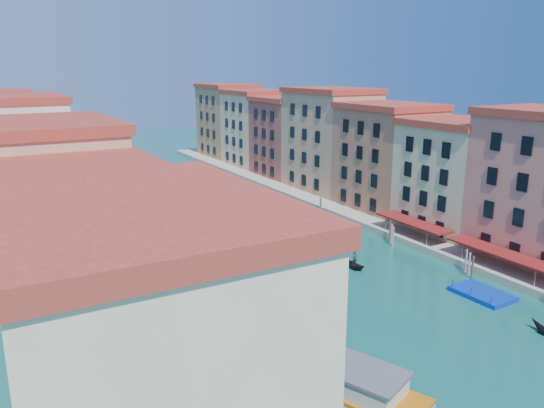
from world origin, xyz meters
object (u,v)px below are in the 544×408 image
(vaporetto_near, at_px, (308,367))
(gondola_fore, at_px, (334,255))
(blue_dock, at_px, (482,294))
(vaporetto_far, at_px, (147,212))

(vaporetto_near, height_order, gondola_fore, vaporetto_near)
(vaporetto_near, distance_m, blue_dock, 26.58)
(blue_dock, bearing_deg, vaporetto_far, 114.43)
(vaporetto_far, bearing_deg, gondola_fore, -47.61)
(vaporetto_near, bearing_deg, gondola_fore, 27.24)
(vaporetto_far, distance_m, blue_dock, 53.52)
(vaporetto_far, distance_m, gondola_fore, 34.21)
(vaporetto_near, bearing_deg, blue_dock, -13.15)
(gondola_fore, relative_size, blue_dock, 2.02)
(vaporetto_far, xyz_separation_m, blue_dock, (23.83, -47.91, -1.26))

